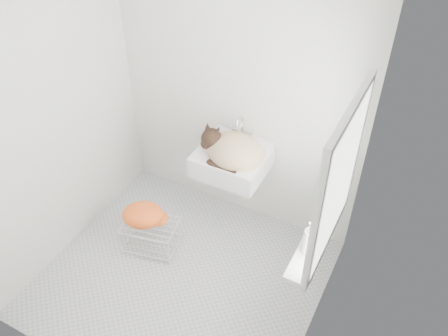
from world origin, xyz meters
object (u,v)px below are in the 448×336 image
at_px(wire_rack, 151,234).
at_px(bottle_b, 314,239).
at_px(sink, 232,153).
at_px(bottle_a, 308,251).
at_px(cat, 232,150).
at_px(bottle_c, 321,224).

xyz_separation_m(wire_rack, bottle_b, (1.42, -0.03, 0.70)).
xyz_separation_m(sink, bottle_a, (0.91, -0.71, 0.00)).
bearing_deg(cat, wire_rack, -119.34).
xyz_separation_m(cat, bottle_b, (0.90, -0.57, -0.04)).
relative_size(cat, bottle_b, 3.17).
height_order(cat, bottle_b, cat).
distance_m(sink, bottle_a, 1.16).
bearing_deg(wire_rack, bottle_b, -1.12).
bearing_deg(sink, bottle_c, -25.70).
xyz_separation_m(sink, bottle_b, (0.91, -0.59, 0.00)).
height_order(cat, bottle_a, cat).
bearing_deg(bottle_b, wire_rack, 178.88).
relative_size(bottle_a, bottle_c, 1.24).
bearing_deg(bottle_a, bottle_b, 90.00).
bearing_deg(bottle_c, sink, 154.30).
xyz_separation_m(cat, wire_rack, (-0.52, -0.54, -0.74)).
bearing_deg(bottle_a, sink, 142.07).
height_order(sink, cat, cat).
relative_size(cat, bottle_c, 3.14).
xyz_separation_m(bottle_b, bottle_c, (0.00, 0.15, 0.00)).
relative_size(sink, bottle_a, 2.58).
height_order(sink, bottle_a, sink).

